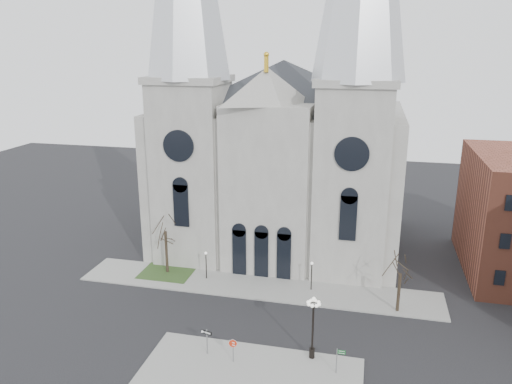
% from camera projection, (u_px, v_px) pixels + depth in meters
% --- Properties ---
extents(ground, '(160.00, 160.00, 0.00)m').
position_uv_depth(ground, '(229.00, 342.00, 45.04)').
color(ground, black).
rests_on(ground, ground).
extents(sidewalk_near, '(18.00, 10.00, 0.14)m').
position_uv_depth(sidewalk_near, '(247.00, 381.00, 39.69)').
color(sidewalk_near, gray).
rests_on(sidewalk_near, ground).
extents(sidewalk_far, '(40.00, 6.00, 0.14)m').
position_uv_depth(sidewalk_far, '(257.00, 286.00, 55.29)').
color(sidewalk_far, gray).
rests_on(sidewalk_far, ground).
extents(grass_patch, '(6.00, 5.00, 0.18)m').
position_uv_depth(grass_patch, '(168.00, 272.00, 58.64)').
color(grass_patch, '#28401B').
rests_on(grass_patch, ground).
extents(cathedral, '(33.00, 26.66, 54.00)m').
position_uv_depth(cathedral, '(279.00, 107.00, 61.17)').
color(cathedral, gray).
rests_on(cathedral, ground).
extents(tree_left, '(3.20, 3.20, 7.50)m').
position_uv_depth(tree_left, '(165.00, 229.00, 57.09)').
color(tree_left, black).
rests_on(tree_left, ground).
extents(tree_right, '(3.20, 3.20, 6.00)m').
position_uv_depth(tree_right, '(401.00, 271.00, 48.89)').
color(tree_right, black).
rests_on(tree_right, ground).
extents(ped_lamp_left, '(0.32, 0.32, 3.26)m').
position_uv_depth(ped_lamp_left, '(206.00, 261.00, 56.44)').
color(ped_lamp_left, black).
rests_on(ped_lamp_left, sidewalk_far).
extents(ped_lamp_right, '(0.32, 0.32, 3.26)m').
position_uv_depth(ped_lamp_right, '(312.00, 271.00, 53.80)').
color(ped_lamp_right, black).
rests_on(ped_lamp_right, sidewalk_far).
extents(stop_sign, '(0.75, 0.24, 2.15)m').
position_uv_depth(stop_sign, '(233.00, 345.00, 41.56)').
color(stop_sign, slate).
rests_on(stop_sign, sidewalk_near).
extents(globe_lamp, '(1.39, 1.39, 5.72)m').
position_uv_depth(globe_lamp, '(313.00, 320.00, 41.56)').
color(globe_lamp, black).
rests_on(globe_lamp, sidewalk_near).
extents(one_way_sign, '(1.01, 0.28, 2.35)m').
position_uv_depth(one_way_sign, '(207.00, 337.00, 42.67)').
color(one_way_sign, slate).
rests_on(one_way_sign, sidewalk_near).
extents(street_name_sign, '(0.72, 0.09, 2.24)m').
position_uv_depth(street_name_sign, '(338.00, 359.00, 40.19)').
color(street_name_sign, slate).
rests_on(street_name_sign, sidewalk_near).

